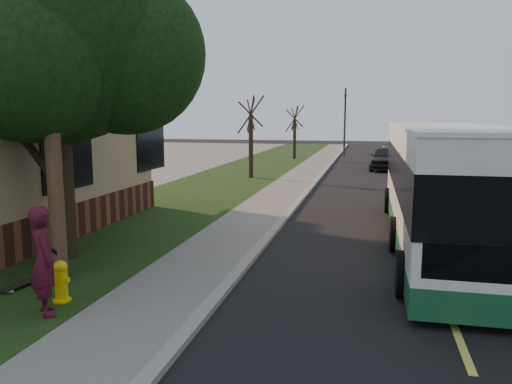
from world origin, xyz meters
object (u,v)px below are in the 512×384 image
at_px(utility_pole, 46,43).
at_px(distant_car, 385,158).
at_px(bare_tree_near, 251,138).
at_px(traffic_signal, 345,117).
at_px(transit_bus, 443,182).
at_px(bare_tree_far, 295,133).
at_px(fire_hydrant, 61,281).
at_px(skateboard_main, 22,284).
at_px(leafy_tree, 57,30).
at_px(skateboarder, 44,261).

relative_size(utility_pole, distant_car, 2.12).
distance_m(bare_tree_near, traffic_signal, 16.52).
height_order(traffic_signal, transit_bus, traffic_signal).
xyz_separation_m(bare_tree_near, bare_tree_far, (0.50, 12.00, -0.15)).
xyz_separation_m(fire_hydrant, distant_car, (6.10, 24.20, 0.30)).
height_order(bare_tree_far, transit_bus, bare_tree_far).
relative_size(utility_pole, bare_tree_near, 2.11).
bearing_deg(bare_tree_far, skateboard_main, -91.54).
xyz_separation_m(leafy_tree, traffic_signal, (4.67, 31.35, -2.00)).
bearing_deg(leafy_tree, distant_car, 70.41).
bearing_deg(leafy_tree, utility_pole, -62.40).
distance_m(transit_bus, skateboard_main, 9.99).
relative_size(utility_pole, skateboarder, 5.01).
bearing_deg(bare_tree_far, fire_hydrant, -89.24).
bearing_deg(skateboarder, fire_hydrant, -35.02).
relative_size(transit_bus, skateboard_main, 12.09).
bearing_deg(fire_hydrant, traffic_signal, 84.79).
distance_m(fire_hydrant, leafy_tree, 5.65).
bearing_deg(transit_bus, bare_tree_near, 123.34).
relative_size(bare_tree_near, distant_car, 1.01).
distance_m(bare_tree_near, transit_bus, 14.48).
distance_m(leafy_tree, traffic_signal, 31.76).
bearing_deg(skateboarder, bare_tree_near, -42.17).
bearing_deg(distant_car, fire_hydrant, -100.62).
relative_size(fire_hydrant, traffic_signal, 0.13).
distance_m(skateboarder, skateboard_main, 1.86).
bearing_deg(transit_bus, skateboarder, -137.10).
height_order(leafy_tree, traffic_signal, leafy_tree).
relative_size(utility_pole, bare_tree_far, 2.25).
bearing_deg(transit_bus, leafy_tree, -159.29).
bearing_deg(leafy_tree, skateboard_main, -80.14).
height_order(utility_pole, bare_tree_near, utility_pole).
relative_size(fire_hydrant, skateboarder, 0.41).
bearing_deg(traffic_signal, utility_pole, -96.58).
xyz_separation_m(leafy_tree, bare_tree_far, (1.17, 27.35, -3.16)).
height_order(fire_hydrant, leafy_tree, leafy_tree).
height_order(bare_tree_far, distant_car, bare_tree_far).
height_order(fire_hydrant, bare_tree_near, bare_tree_near).
bearing_deg(traffic_signal, bare_tree_near, -104.04).
bearing_deg(bare_tree_far, bare_tree_near, -92.39).
bearing_deg(utility_pole, skateboard_main, -133.41).
xyz_separation_m(fire_hydrant, skateboarder, (0.10, -0.55, 0.54)).
bearing_deg(traffic_signal, bare_tree_far, -131.19).
height_order(utility_pole, bare_tree_far, utility_pole).
bearing_deg(bare_tree_near, utility_pole, -89.34).
distance_m(utility_pole, skateboarder, 4.05).
distance_m(fire_hydrant, utility_pole, 4.37).
distance_m(leafy_tree, bare_tree_near, 15.66).
bearing_deg(skateboard_main, transit_bus, 33.37).
distance_m(leafy_tree, bare_tree_far, 27.56).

